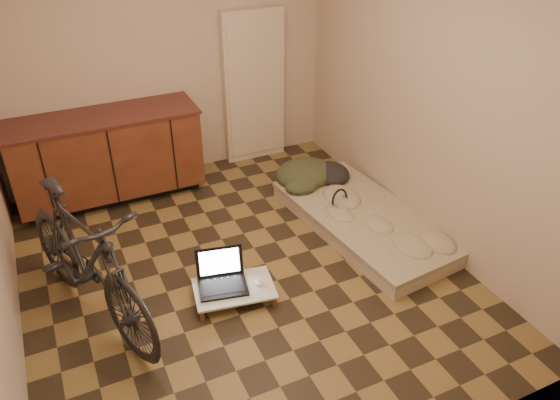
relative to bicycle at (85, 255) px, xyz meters
name	(u,v)px	position (x,y,z in m)	size (l,w,h in m)	color
room_shell	(235,132)	(1.20, 0.05, 0.71)	(3.50, 4.00, 2.60)	brown
cabinets	(108,156)	(0.45, 1.75, -0.13)	(1.84, 0.62, 0.91)	black
appliance_panel	(254,87)	(2.15, 1.99, 0.26)	(0.70, 0.10, 1.70)	beige
bicycle	(85,255)	(0.00, 0.00, 0.00)	(0.54, 1.83, 1.19)	black
futon	(364,220)	(2.50, 0.16, -0.51)	(1.11, 1.99, 0.16)	#BEAC98
clothing_pile	(312,167)	(2.36, 0.97, -0.30)	(0.67, 0.56, 0.27)	#313820
headphones	(340,199)	(2.34, 0.36, -0.35)	(0.25, 0.23, 0.16)	black
lap_desk	(234,289)	(1.02, -0.25, -0.50)	(0.69, 0.51, 0.10)	brown
laptop	(222,279)	(0.95, -0.16, -0.44)	(0.44, 0.41, 0.26)	black
mouse	(258,282)	(1.22, -0.29, -0.47)	(0.06, 0.09, 0.03)	white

